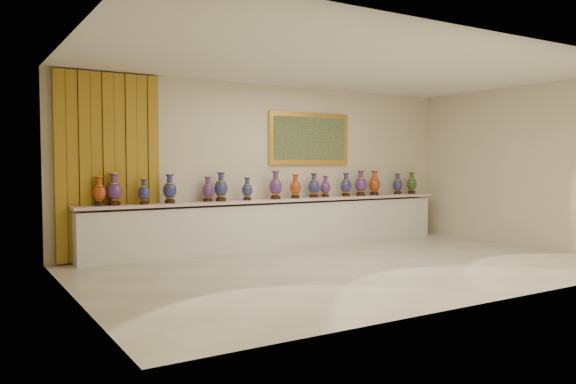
% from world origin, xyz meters
% --- Properties ---
extents(ground, '(8.00, 8.00, 0.00)m').
position_xyz_m(ground, '(0.00, 0.00, 0.00)').
color(ground, beige).
rests_on(ground, ground).
extents(room, '(8.00, 8.00, 8.00)m').
position_xyz_m(room, '(-2.42, 2.44, 1.58)').
color(room, beige).
rests_on(room, ground).
extents(counter, '(7.28, 0.48, 0.90)m').
position_xyz_m(counter, '(0.00, 2.27, 0.44)').
color(counter, white).
rests_on(counter, ground).
extents(vase_0, '(0.23, 0.23, 0.46)m').
position_xyz_m(vase_0, '(-3.21, 2.28, 1.11)').
color(vase_0, black).
rests_on(vase_0, counter).
extents(vase_1, '(0.24, 0.24, 0.50)m').
position_xyz_m(vase_1, '(-2.98, 2.27, 1.13)').
color(vase_1, black).
rests_on(vase_1, counter).
extents(vase_2, '(0.22, 0.22, 0.41)m').
position_xyz_m(vase_2, '(-2.53, 2.21, 1.08)').
color(vase_2, black).
rests_on(vase_2, counter).
extents(vase_3, '(0.25, 0.25, 0.48)m').
position_xyz_m(vase_3, '(-2.10, 2.23, 1.12)').
color(vase_3, black).
rests_on(vase_3, counter).
extents(vase_4, '(0.26, 0.26, 0.43)m').
position_xyz_m(vase_4, '(-1.40, 2.29, 1.09)').
color(vase_4, black).
rests_on(vase_4, counter).
extents(vase_5, '(0.29, 0.29, 0.51)m').
position_xyz_m(vase_5, '(-1.17, 2.25, 1.13)').
color(vase_5, black).
rests_on(vase_5, counter).
extents(vase_6, '(0.24, 0.24, 0.41)m').
position_xyz_m(vase_6, '(-0.68, 2.22, 1.08)').
color(vase_6, black).
rests_on(vase_6, counter).
extents(vase_7, '(0.30, 0.30, 0.52)m').
position_xyz_m(vase_7, '(-0.09, 2.22, 1.13)').
color(vase_7, black).
rests_on(vase_7, counter).
extents(vase_8, '(0.28, 0.28, 0.45)m').
position_xyz_m(vase_8, '(0.35, 2.24, 1.10)').
color(vase_8, black).
rests_on(vase_8, counter).
extents(vase_9, '(0.29, 0.29, 0.47)m').
position_xyz_m(vase_9, '(0.78, 2.27, 1.11)').
color(vase_9, black).
rests_on(vase_9, counter).
extents(vase_10, '(0.25, 0.25, 0.42)m').
position_xyz_m(vase_10, '(1.06, 2.28, 1.09)').
color(vase_10, black).
rests_on(vase_10, counter).
extents(vase_11, '(0.25, 0.25, 0.47)m').
position_xyz_m(vase_11, '(1.53, 2.24, 1.11)').
color(vase_11, black).
rests_on(vase_11, counter).
extents(vase_12, '(0.28, 0.28, 0.51)m').
position_xyz_m(vase_12, '(1.90, 2.24, 1.13)').
color(vase_12, black).
rests_on(vase_12, counter).
extents(vase_13, '(0.26, 0.26, 0.51)m').
position_xyz_m(vase_13, '(2.27, 2.26, 1.13)').
color(vase_13, black).
rests_on(vase_13, counter).
extents(vase_14, '(0.25, 0.25, 0.45)m').
position_xyz_m(vase_14, '(2.92, 2.28, 1.10)').
color(vase_14, black).
rests_on(vase_14, counter).
extents(vase_15, '(0.27, 0.27, 0.47)m').
position_xyz_m(vase_15, '(3.34, 2.29, 1.11)').
color(vase_15, black).
rests_on(vase_15, counter).
extents(label_card, '(0.10, 0.06, 0.00)m').
position_xyz_m(label_card, '(-1.82, 2.13, 0.90)').
color(label_card, white).
rests_on(label_card, counter).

